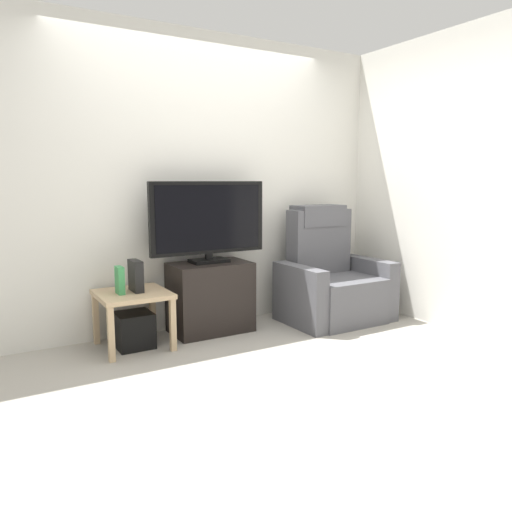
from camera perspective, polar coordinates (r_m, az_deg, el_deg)
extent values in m
plane|color=#9E998E|center=(3.72, 0.84, -12.04)|extent=(6.40, 6.40, 0.00)
cube|color=silver|center=(4.48, -6.78, 8.44)|extent=(6.40, 0.06, 2.60)
cube|color=silver|center=(4.74, 20.87, 7.95)|extent=(0.06, 4.48, 2.60)
cube|color=black|center=(4.34, -5.28, -4.77)|extent=(0.68, 0.42, 0.61)
cube|color=black|center=(4.14, -4.12, -3.69)|extent=(0.63, 0.02, 0.02)
cube|color=black|center=(4.18, -4.43, -3.09)|extent=(0.34, 0.11, 0.04)
cube|color=black|center=(4.30, -5.46, -0.55)|extent=(0.32, 0.20, 0.03)
cube|color=black|center=(4.29, -5.47, -0.02)|extent=(0.06, 0.04, 0.05)
cube|color=black|center=(4.25, -5.53, 4.43)|extent=(1.05, 0.05, 0.62)
cube|color=black|center=(4.23, -5.38, 4.41)|extent=(0.97, 0.01, 0.56)
cube|color=#515156|center=(4.75, 9.15, -4.88)|extent=(0.70, 0.72, 0.42)
cube|color=#515156|center=(4.86, 7.27, 1.72)|extent=(0.64, 0.20, 0.62)
cube|color=#515156|center=(4.85, 7.18, 4.67)|extent=(0.50, 0.26, 0.20)
cube|color=#515156|center=(4.48, 5.02, -4.70)|extent=(0.14, 0.68, 0.56)
cube|color=#515156|center=(5.01, 12.88, -3.46)|extent=(0.14, 0.68, 0.56)
cube|color=tan|center=(4.01, -14.09, -4.30)|extent=(0.54, 0.54, 0.04)
cube|color=tan|center=(3.78, -16.41, -8.71)|extent=(0.04, 0.04, 0.41)
cube|color=tan|center=(3.92, -9.59, -7.86)|extent=(0.04, 0.04, 0.41)
cube|color=tan|center=(4.23, -18.02, -6.93)|extent=(0.04, 0.04, 0.41)
cube|color=tan|center=(4.35, -11.87, -6.25)|extent=(0.04, 0.04, 0.41)
cube|color=black|center=(4.08, -13.94, -8.30)|extent=(0.28, 0.28, 0.28)
cube|color=#388C4C|center=(3.94, -15.47, -2.72)|extent=(0.05, 0.12, 0.22)
cube|color=black|center=(4.00, -13.73, -2.24)|extent=(0.07, 0.20, 0.25)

